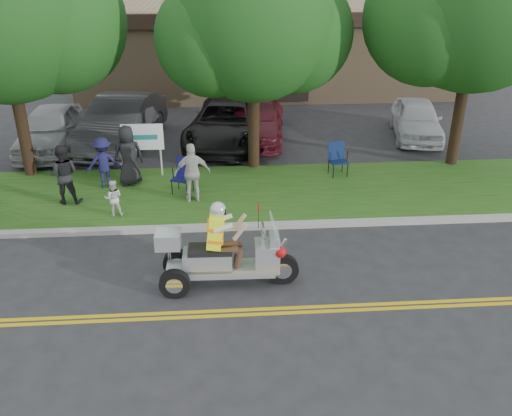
{
  "coord_description": "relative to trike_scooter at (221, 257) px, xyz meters",
  "views": [
    {
      "loc": [
        -0.6,
        -9.21,
        6.48
      ],
      "look_at": [
        0.2,
        2.0,
        1.08
      ],
      "focal_mm": 38.0,
      "sensor_mm": 36.0,
      "label": 1
    }
  ],
  "objects": [
    {
      "name": "curb",
      "position": [
        0.63,
        2.53,
        -0.62
      ],
      "size": [
        60.0,
        0.25,
        0.12
      ],
      "primitive_type": "cube",
      "color": "#A8A89E",
      "rests_on": "ground"
    },
    {
      "name": "business_sign",
      "position": [
        -2.27,
        6.08,
        0.58
      ],
      "size": [
        1.25,
        0.06,
        1.75
      ],
      "color": "silver",
      "rests_on": "ground"
    },
    {
      "name": "trike_scooter",
      "position": [
        0.0,
        0.0,
        0.0
      ],
      "size": [
        2.96,
        0.99,
        1.94
      ],
      "rotation": [
        0.0,
        0.0,
        -0.02
      ],
      "color": "black",
      "rests_on": "ground"
    },
    {
      "name": "commercial_building",
      "position": [
        2.63,
        18.45,
        1.33
      ],
      "size": [
        18.0,
        8.2,
        4.0
      ],
      "color": "#9E7F5B",
      "rests_on": "ground"
    },
    {
      "name": "lawn_chair_b",
      "position": [
        3.66,
        5.8,
        -0.01
      ],
      "size": [
        0.61,
        0.63,
        1.01
      ],
      "rotation": [
        0.0,
        0.0,
        0.16
      ],
      "color": "black",
      "rests_on": "grass_verge"
    },
    {
      "name": "tree_right",
      "position": [
        7.69,
        6.51,
        4.35
      ],
      "size": [
        6.86,
        5.6,
        8.07
      ],
      "color": "#332114",
      "rests_on": "ground"
    },
    {
      "name": "centerline_far",
      "position": [
        0.63,
        -0.94,
        -0.67
      ],
      "size": [
        60.0,
        0.1,
        0.01
      ],
      "primitive_type": "cube",
      "color": "gold",
      "rests_on": "ground"
    },
    {
      "name": "spectator_adult_mid",
      "position": [
        -4.22,
        4.25,
        0.26
      ],
      "size": [
        0.81,
        0.63,
        1.66
      ],
      "primitive_type": "imported",
      "rotation": [
        0.0,
        0.0,
        3.14
      ],
      "color": "black",
      "rests_on": "grass_verge"
    },
    {
      "name": "grass_verge",
      "position": [
        0.63,
        4.68,
        -0.62
      ],
      "size": [
        60.0,
        4.0,
        0.1
      ],
      "primitive_type": "cube",
      "color": "#1F5015",
      "rests_on": "ground"
    },
    {
      "name": "centerline_near",
      "position": [
        0.63,
        -1.1,
        -0.67
      ],
      "size": [
        60.0,
        0.1,
        0.01
      ],
      "primitive_type": "cube",
      "color": "gold",
      "rests_on": "ground"
    },
    {
      "name": "parked_car_right",
      "position": [
        1.43,
        9.89,
        0.05
      ],
      "size": [
        2.63,
        5.23,
        1.46
      ],
      "primitive_type": "imported",
      "rotation": [
        0.0,
        0.0,
        -0.12
      ],
      "color": "#51131C",
      "rests_on": "ground"
    },
    {
      "name": "ground",
      "position": [
        0.63,
        -0.52,
        -0.68
      ],
      "size": [
        120.0,
        120.0,
        0.0
      ],
      "primitive_type": "plane",
      "color": "#28282B",
      "rests_on": "ground"
    },
    {
      "name": "lawn_chair_a",
      "position": [
        -1.02,
        4.76,
        -0.01
      ],
      "size": [
        0.7,
        0.71,
        1.01
      ],
      "rotation": [
        0.0,
        0.0,
        -0.4
      ],
      "color": "black",
      "rests_on": "grass_verge"
    },
    {
      "name": "spectator_chair_b",
      "position": [
        -2.65,
        5.45,
        0.32
      ],
      "size": [
        1.03,
        0.87,
        1.79
      ],
      "primitive_type": "imported",
      "rotation": [
        0.0,
        0.0,
        3.54
      ],
      "color": "black",
      "rests_on": "grass_verge"
    },
    {
      "name": "spectator_adult_right",
      "position": [
        -0.73,
        4.11,
        0.26
      ],
      "size": [
        1.03,
        0.55,
        1.67
      ],
      "primitive_type": "imported",
      "rotation": [
        0.0,
        0.0,
        3.29
      ],
      "color": "beige",
      "rests_on": "grass_verge"
    },
    {
      "name": "parked_car_far_right",
      "position": [
        7.44,
        9.51,
        0.02
      ],
      "size": [
        2.46,
        4.38,
        1.41
      ],
      "primitive_type": "imported",
      "rotation": [
        0.0,
        0.0,
        -0.2
      ],
      "color": "silver",
      "rests_on": "ground"
    },
    {
      "name": "parked_car_left",
      "position": [
        -3.43,
        9.26,
        0.2
      ],
      "size": [
        2.85,
        5.6,
        1.76
      ],
      "primitive_type": "imported",
      "rotation": [
        0.0,
        0.0,
        -0.19
      ],
      "color": "#292A2C",
      "rests_on": "ground"
    },
    {
      "name": "spectator_chair_a",
      "position": [
        -3.35,
        5.28,
        0.18
      ],
      "size": [
        1.07,
        0.76,
        1.51
      ],
      "primitive_type": "imported",
      "rotation": [
        0.0,
        0.0,
        3.36
      ],
      "color": "#1B1946",
      "rests_on": "grass_verge"
    },
    {
      "name": "tree_left",
      "position": [
        -5.81,
        6.51,
        4.17
      ],
      "size": [
        6.62,
        5.4,
        7.78
      ],
      "color": "#332114",
      "rests_on": "ground"
    },
    {
      "name": "tree_mid",
      "position": [
        1.18,
        6.71,
        3.76
      ],
      "size": [
        5.88,
        4.8,
        7.05
      ],
      "color": "#332114",
      "rests_on": "ground"
    },
    {
      "name": "parked_car_far_left",
      "position": [
        -5.86,
        9.0,
        0.09
      ],
      "size": [
        1.88,
        4.54,
        1.54
      ],
      "primitive_type": "imported",
      "rotation": [
        0.0,
        0.0,
        0.01
      ],
      "color": "#989A9E",
      "rests_on": "ground"
    },
    {
      "name": "child_right",
      "position": [
        -2.78,
        3.35,
        -0.08
      ],
      "size": [
        0.51,
        0.42,
        0.98
      ],
      "primitive_type": "imported",
      "rotation": [
        0.0,
        0.0,
        3.24
      ],
      "color": "silver",
      "rests_on": "grass_verge"
    },
    {
      "name": "parked_car_mid",
      "position": [
        0.33,
        9.29,
        0.08
      ],
      "size": [
        3.5,
        5.86,
        1.53
      ],
      "primitive_type": "imported",
      "rotation": [
        0.0,
        0.0,
        -0.19
      ],
      "color": "black",
      "rests_on": "ground"
    }
  ]
}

